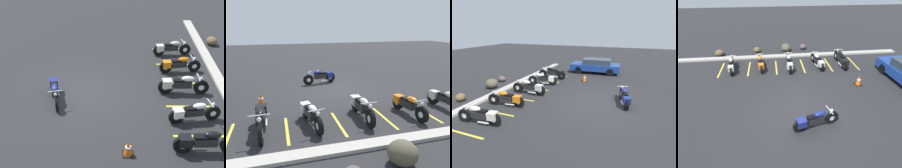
% 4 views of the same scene
% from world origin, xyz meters
% --- Properties ---
extents(ground, '(60.00, 60.00, 0.00)m').
position_xyz_m(ground, '(0.00, 0.00, 0.00)').
color(ground, '#262628').
extents(motorcycle_navy_featured, '(2.08, 0.79, 0.83)m').
position_xyz_m(motorcycle_navy_featured, '(0.48, -1.20, 0.44)').
color(motorcycle_navy_featured, black).
rests_on(motorcycle_navy_featured, ground).
extents(parked_bike_0, '(0.61, 2.09, 0.82)m').
position_xyz_m(parked_bike_0, '(-3.82, 4.44, 0.44)').
color(parked_bike_0, black).
rests_on(parked_bike_0, ground).
extents(parked_bike_1, '(0.61, 2.09, 0.82)m').
position_xyz_m(parked_bike_1, '(-1.92, 4.54, 0.44)').
color(parked_bike_1, black).
rests_on(parked_bike_1, ground).
extents(parked_bike_2, '(0.63, 2.25, 0.89)m').
position_xyz_m(parked_bike_2, '(0.02, 4.34, 0.47)').
color(parked_bike_2, black).
rests_on(parked_bike_2, ground).
extents(parked_bike_3, '(0.71, 2.11, 0.84)m').
position_xyz_m(parked_bike_3, '(2.03, 4.42, 0.44)').
color(parked_bike_3, black).
rests_on(parked_bike_3, ground).
extents(parked_bike_4, '(0.65, 2.31, 0.91)m').
position_xyz_m(parked_bike_4, '(3.74, 4.44, 0.48)').
color(parked_bike_4, black).
rests_on(parked_bike_4, ground).
extents(concrete_curb, '(18.00, 0.50, 0.12)m').
position_xyz_m(concrete_curb, '(0.00, 6.39, 0.06)').
color(concrete_curb, '#A8A399').
rests_on(concrete_curb, ground).
extents(landscape_rock_3, '(0.82, 0.85, 0.67)m').
position_xyz_m(landscape_rock_3, '(0.09, 7.43, 0.33)').
color(landscape_rock_3, '#514C3A').
rests_on(landscape_rock_3, ground).
extents(traffic_cone, '(0.40, 0.40, 0.60)m').
position_xyz_m(traffic_cone, '(3.87, 1.86, 0.28)').
color(traffic_cone, black).
rests_on(traffic_cone, ground).
extents(stall_line_1, '(0.10, 2.10, 0.00)m').
position_xyz_m(stall_line_1, '(-2.75, 4.63, 0.00)').
color(stall_line_1, gold).
rests_on(stall_line_1, ground).
extents(stall_line_2, '(0.10, 2.10, 0.00)m').
position_xyz_m(stall_line_2, '(-0.86, 4.63, 0.00)').
color(stall_line_2, gold).
rests_on(stall_line_2, ground).
extents(stall_line_3, '(0.10, 2.10, 0.00)m').
position_xyz_m(stall_line_3, '(1.02, 4.63, 0.00)').
color(stall_line_3, gold).
rests_on(stall_line_3, ground).
extents(stall_line_4, '(0.10, 2.10, 0.00)m').
position_xyz_m(stall_line_4, '(2.91, 4.63, 0.00)').
color(stall_line_4, gold).
rests_on(stall_line_4, ground).
extents(stall_line_5, '(0.10, 2.10, 0.00)m').
position_xyz_m(stall_line_5, '(4.79, 4.63, 0.00)').
color(stall_line_5, gold).
rests_on(stall_line_5, ground).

